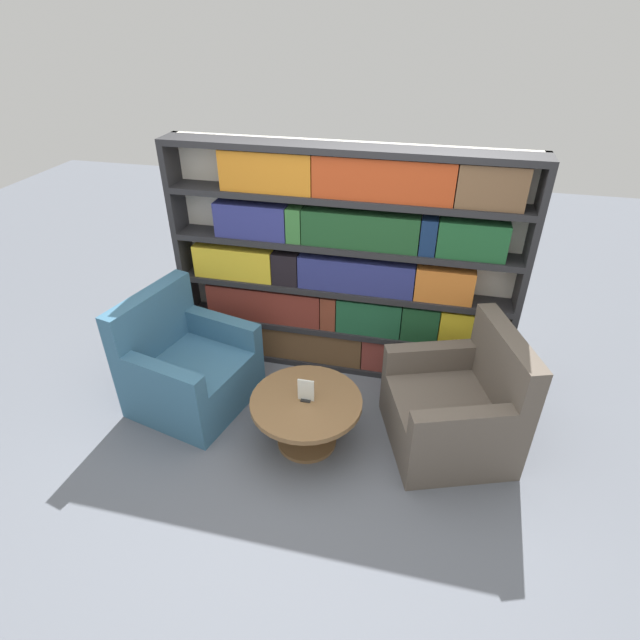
# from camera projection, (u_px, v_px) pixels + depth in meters

# --- Properties ---
(ground_plane) EXTENTS (14.00, 14.00, 0.00)m
(ground_plane) POSITION_uv_depth(u_px,v_px,m) (305.00, 466.00, 3.61)
(ground_plane) COLOR slate
(bookshelf) EXTENTS (2.87, 0.30, 1.97)m
(bookshelf) POSITION_uv_depth(u_px,v_px,m) (345.00, 270.00, 4.15)
(bookshelf) COLOR silver
(bookshelf) RESTS_ON ground_plane
(armchair_left) EXTENTS (1.00, 1.03, 0.95)m
(armchair_left) POSITION_uv_depth(u_px,v_px,m) (188.00, 369.00, 4.06)
(armchair_left) COLOR #386684
(armchair_left) RESTS_ON ground_plane
(armchair_right) EXTENTS (1.06, 1.08, 0.95)m
(armchair_right) POSITION_uv_depth(u_px,v_px,m) (455.00, 409.00, 3.66)
(armchair_right) COLOR brown
(armchair_right) RESTS_ON ground_plane
(coffee_table) EXTENTS (0.81, 0.81, 0.42)m
(coffee_table) POSITION_uv_depth(u_px,v_px,m) (306.00, 412.00, 3.65)
(coffee_table) COLOR brown
(coffee_table) RESTS_ON ground_plane
(table_sign) EXTENTS (0.12, 0.06, 0.18)m
(table_sign) POSITION_uv_depth(u_px,v_px,m) (306.00, 391.00, 3.55)
(table_sign) COLOR black
(table_sign) RESTS_ON coffee_table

